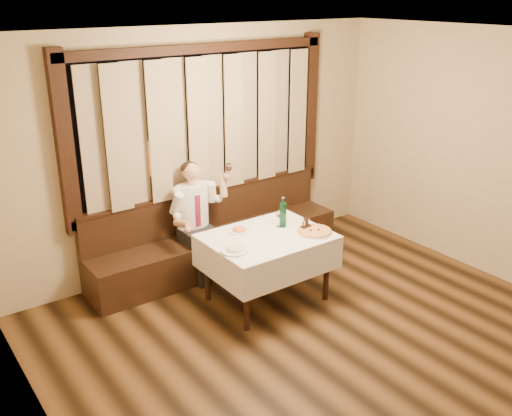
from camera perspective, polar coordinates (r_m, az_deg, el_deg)
room at (r=5.15m, az=6.03°, el=2.18°), size 5.01×6.01×2.81m
banquette at (r=6.90m, az=-3.99°, el=-3.36°), size 3.20×0.61×0.94m
dining_table at (r=5.98m, az=1.12°, el=-3.68°), size 1.27×0.97×0.76m
pizza at (r=6.03m, az=5.87°, el=-2.33°), size 0.38×0.38×0.04m
pasta_red at (r=6.03m, az=-1.71°, el=-2.06°), size 0.24×0.24×0.08m
pasta_cream at (r=5.58m, az=-2.17°, el=-3.98°), size 0.28×0.28×0.10m
green_bottle at (r=6.11m, az=2.70°, el=-0.62°), size 0.07×0.07×0.34m
table_wine_glass at (r=6.09m, az=2.37°, el=-0.69°), size 0.07×0.07×0.20m
cruet_caddy at (r=6.11m, az=5.00°, el=-1.71°), size 0.12×0.07×0.13m
seated_man at (r=6.50m, az=-6.00°, el=-0.34°), size 0.73×0.55×1.36m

